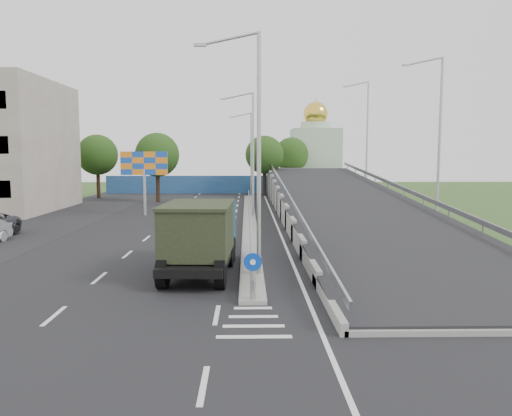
{
  "coord_description": "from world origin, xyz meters",
  "views": [
    {
      "loc": [
        -0.19,
        -14.9,
        5.28
      ],
      "look_at": [
        0.32,
        13.55,
        2.2
      ],
      "focal_mm": 35.0,
      "sensor_mm": 36.0,
      "label": 1
    }
  ],
  "objects_px": {
    "church": "(315,154)",
    "lamp_post_mid": "(251,148)",
    "lamp_post_far": "(250,150)",
    "sign_bollard": "(253,276)",
    "billboard": "(144,167)",
    "lamp_post_near": "(254,141)",
    "dump_truck": "(201,233)"
  },
  "relations": [
    {
      "from": "lamp_post_mid",
      "to": "billboard",
      "type": "distance_m",
      "value": 9.47
    },
    {
      "from": "sign_bollard",
      "to": "lamp_post_far",
      "type": "xyz_separation_m",
      "value": [
        0.11,
        43.83,
        4.77
      ]
    },
    {
      "from": "lamp_post_far",
      "to": "billboard",
      "type": "bearing_deg",
      "value": -116.84
    },
    {
      "from": "sign_bollard",
      "to": "lamp_post_mid",
      "type": "bearing_deg",
      "value": 89.74
    },
    {
      "from": "lamp_post_far",
      "to": "church",
      "type": "distance_m",
      "value": 17.15
    },
    {
      "from": "lamp_post_far",
      "to": "dump_truck",
      "type": "bearing_deg",
      "value": -93.47
    },
    {
      "from": "lamp_post_mid",
      "to": "billboard",
      "type": "xyz_separation_m",
      "value": [
        -9.11,
        2.0,
        -1.62
      ]
    },
    {
      "from": "lamp_post_mid",
      "to": "church",
      "type": "bearing_deg",
      "value": 73.78
    },
    {
      "from": "sign_bollard",
      "to": "billboard",
      "type": "height_order",
      "value": "billboard"
    },
    {
      "from": "lamp_post_near",
      "to": "church",
      "type": "xyz_separation_m",
      "value": [
        9.89,
        54.0,
        -0.5
      ]
    },
    {
      "from": "sign_bollard",
      "to": "lamp_post_far",
      "type": "distance_m",
      "value": 44.08
    },
    {
      "from": "lamp_post_far",
      "to": "dump_truck",
      "type": "height_order",
      "value": "lamp_post_far"
    },
    {
      "from": "lamp_post_mid",
      "to": "church",
      "type": "relative_size",
      "value": 0.73
    },
    {
      "from": "lamp_post_near",
      "to": "lamp_post_far",
      "type": "xyz_separation_m",
      "value": [
        0.0,
        40.0,
        0.0
      ]
    },
    {
      "from": "lamp_post_mid",
      "to": "billboard",
      "type": "height_order",
      "value": "lamp_post_mid"
    },
    {
      "from": "lamp_post_far",
      "to": "dump_truck",
      "type": "xyz_separation_m",
      "value": [
        -2.36,
        -38.87,
        -4.04
      ]
    },
    {
      "from": "lamp_post_near",
      "to": "dump_truck",
      "type": "bearing_deg",
      "value": 154.4
    },
    {
      "from": "sign_bollard",
      "to": "lamp_post_far",
      "type": "height_order",
      "value": "lamp_post_far"
    },
    {
      "from": "sign_bollard",
      "to": "dump_truck",
      "type": "relative_size",
      "value": 0.23
    },
    {
      "from": "sign_bollard",
      "to": "billboard",
      "type": "bearing_deg",
      "value": 109.21
    },
    {
      "from": "sign_bollard",
      "to": "dump_truck",
      "type": "xyz_separation_m",
      "value": [
        -2.25,
        4.96,
        0.74
      ]
    },
    {
      "from": "lamp_post_mid",
      "to": "lamp_post_far",
      "type": "height_order",
      "value": "same"
    },
    {
      "from": "billboard",
      "to": "lamp_post_far",
      "type": "bearing_deg",
      "value": 63.16
    },
    {
      "from": "church",
      "to": "lamp_post_mid",
      "type": "bearing_deg",
      "value": -106.22
    },
    {
      "from": "lamp_post_mid",
      "to": "dump_truck",
      "type": "height_order",
      "value": "lamp_post_mid"
    },
    {
      "from": "dump_truck",
      "to": "billboard",
      "type": "bearing_deg",
      "value": 110.59
    },
    {
      "from": "lamp_post_mid",
      "to": "billboard",
      "type": "relative_size",
      "value": 1.83
    },
    {
      "from": "lamp_post_near",
      "to": "billboard",
      "type": "bearing_deg",
      "value": 112.49
    },
    {
      "from": "sign_bollard",
      "to": "church",
      "type": "distance_m",
      "value": 58.84
    },
    {
      "from": "lamp_post_mid",
      "to": "church",
      "type": "height_order",
      "value": "church"
    },
    {
      "from": "dump_truck",
      "to": "sign_bollard",
      "type": "bearing_deg",
      "value": -62.92
    },
    {
      "from": "lamp_post_mid",
      "to": "dump_truck",
      "type": "xyz_separation_m",
      "value": [
        -2.36,
        -18.87,
        -4.04
      ]
    }
  ]
}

